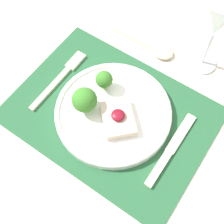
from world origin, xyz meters
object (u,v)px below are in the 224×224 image
Objects in this scene: fork at (62,76)px; wine_glass_near at (220,19)px; knife at (168,154)px; dinner_plate at (110,112)px; spoon at (157,49)px.

fork is 0.93× the size of wine_glass_near.
knife reaches higher than fork.
dinner_plate is 0.15m from fork.
wine_glass_near reaches higher than dinner_plate.
knife is at bearing -2.75° from dinner_plate.
wine_glass_near is (0.10, 0.24, 0.13)m from dinner_plate.
dinner_plate reaches higher than spoon.
knife is 0.29m from wine_glass_near.
fork is at bearing 174.37° from knife.
fork is 0.30m from knife.
wine_glass_near reaches higher than fork.
spoon is (-0.16, 0.22, 0.00)m from knife.
knife is (0.30, -0.03, 0.00)m from fork.
dinner_plate is 1.35× the size of knife.
wine_glass_near reaches higher than spoon.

